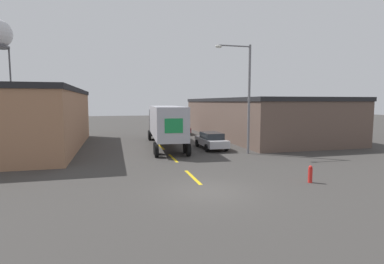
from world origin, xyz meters
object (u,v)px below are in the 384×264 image
parked_car_right_mid (211,140)px  street_lamp (245,91)px  semi_truck (165,122)px  parked_car_right_far (180,128)px  fire_hydrant (310,174)px

parked_car_right_mid → street_lamp: 5.60m
semi_truck → parked_car_right_far: semi_truck is taller
street_lamp → semi_truck: bearing=133.8°
street_lamp → fire_hydrant: bearing=-92.1°
semi_truck → street_lamp: bearing=-42.5°
parked_car_right_far → street_lamp: bearing=-83.6°
parked_car_right_far → fire_hydrant: size_ratio=5.26×
semi_truck → fire_hydrant: size_ratio=14.56×
parked_car_right_far → parked_car_right_mid: same height
semi_truck → street_lamp: 8.50m
semi_truck → parked_car_right_far: 11.14m
semi_truck → parked_car_right_mid: (3.75, -2.68, -1.53)m
parked_car_right_mid → parked_car_right_far: bearing=90.0°
fire_hydrant → parked_car_right_far: bearing=93.4°
parked_car_right_far → parked_car_right_mid: bearing=-90.0°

